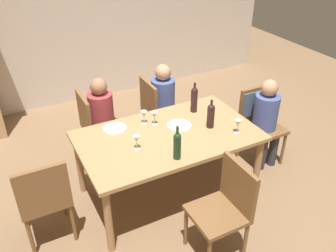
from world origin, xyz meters
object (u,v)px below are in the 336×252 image
(chair_far_right, at_px, (157,109))
(wine_glass_near_right, at_px, (137,140))
(dinner_plate_guest_left, at_px, (115,129))
(wine_bottle_dark_red, at_px, (194,99))
(person_man_bearded, at_px, (267,117))
(wine_glass_near_left, at_px, (238,124))
(wine_bottle_short_olive, at_px, (177,145))
(chair_left_end, at_px, (44,197))
(dinner_plate_host, at_px, (179,126))
(person_woman_host, at_px, (165,99))
(wine_glass_far, at_px, (154,116))
(dining_table, at_px, (168,141))
(wine_glass_centre, at_px, (144,115))
(wine_bottle_tall_green, at_px, (211,115))
(chair_right_end, at_px, (258,114))
(person_man_guest, at_px, (104,114))
(chair_near, at_px, (226,205))

(chair_far_right, height_order, wine_glass_near_right, chair_far_right)
(dinner_plate_guest_left, bearing_deg, wine_bottle_dark_red, -3.11)
(person_man_bearded, bearing_deg, wine_glass_near_left, 22.65)
(wine_bottle_short_olive, distance_m, dinner_plate_guest_left, 0.81)
(chair_left_end, xyz_separation_m, dinner_plate_host, (1.46, 0.18, 0.23))
(chair_left_end, height_order, person_man_bearded, person_man_bearded)
(person_woman_host, height_order, wine_glass_far, person_woman_host)
(dining_table, xyz_separation_m, chair_far_right, (0.32, 0.91, -0.14))
(wine_bottle_short_olive, xyz_separation_m, wine_glass_near_right, (-0.27, 0.30, -0.04))
(wine_glass_near_left, relative_size, wine_glass_near_right, 1.00)
(wine_glass_centre, relative_size, dinner_plate_guest_left, 0.61)
(wine_bottle_tall_green, distance_m, wine_bottle_short_olive, 0.65)
(chair_far_right, relative_size, wine_glass_near_right, 6.17)
(wine_glass_near_right, bearing_deg, wine_bottle_dark_red, 24.21)
(chair_far_right, bearing_deg, dining_table, -19.24)
(wine_glass_near_right, bearing_deg, person_man_bearded, 2.25)
(person_man_bearded, height_order, dinner_plate_host, person_man_bearded)
(chair_left_end, distance_m, person_woman_host, 1.98)
(dining_table, xyz_separation_m, chair_right_end, (1.28, 0.12, -0.08))
(dinner_plate_host, distance_m, dinner_plate_guest_left, 0.67)
(dinner_plate_guest_left, bearing_deg, wine_glass_near_left, -30.72)
(wine_bottle_dark_red, bearing_deg, chair_far_right, 104.85)
(person_man_bearded, distance_m, wine_bottle_tall_green, 0.86)
(dining_table, relative_size, person_man_bearded, 1.65)
(person_man_bearded, relative_size, person_man_guest, 0.99)
(chair_far_right, height_order, dinner_plate_guest_left, chair_far_right)
(person_man_guest, xyz_separation_m, wine_glass_centre, (0.25, -0.60, 0.23))
(person_woman_host, relative_size, wine_glass_near_right, 7.45)
(chair_left_end, relative_size, person_man_bearded, 0.85)
(person_man_guest, bearing_deg, person_man_bearded, 60.60)
(dining_table, height_order, wine_glass_centre, wine_glass_centre)
(chair_far_right, xyz_separation_m, wine_bottle_short_olive, (-0.43, -1.29, 0.37))
(wine_bottle_tall_green, bearing_deg, wine_glass_near_right, -178.60)
(chair_left_end, xyz_separation_m, wine_glass_far, (1.24, 0.33, 0.33))
(person_man_guest, bearing_deg, dinner_plate_host, 34.25)
(chair_far_right, height_order, wine_bottle_dark_red, wine_bottle_dark_red)
(person_woman_host, height_order, person_man_guest, person_woman_host)
(dining_table, relative_size, chair_far_right, 1.95)
(wine_bottle_tall_green, relative_size, wine_bottle_dark_red, 0.90)
(wine_bottle_tall_green, height_order, dinner_plate_host, wine_bottle_tall_green)
(chair_near, bearing_deg, chair_right_end, -49.09)
(wine_glass_far, xyz_separation_m, dinner_plate_host, (0.21, -0.15, -0.10))
(dining_table, xyz_separation_m, chair_near, (0.09, -0.91, -0.14))
(person_man_guest, distance_m, wine_bottle_short_olive, 1.35)
(dining_table, relative_size, person_man_guest, 1.64)
(wine_bottle_short_olive, height_order, dinner_plate_guest_left, wine_bottle_short_olive)
(person_woman_host, bearing_deg, chair_right_end, 47.26)
(chair_left_end, bearing_deg, wine_glass_centre, 18.90)
(dinner_plate_guest_left, bearing_deg, wine_glass_near_right, -82.05)
(dining_table, bearing_deg, chair_left_end, -176.10)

